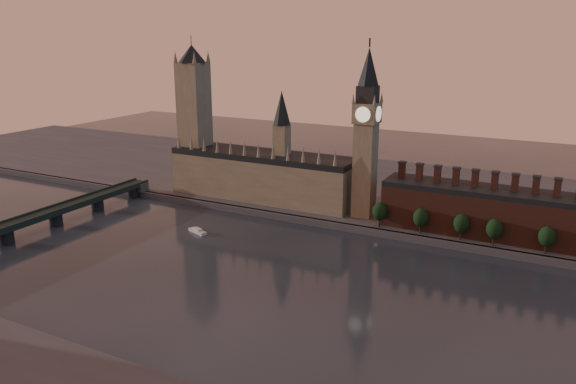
% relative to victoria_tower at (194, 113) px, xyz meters
% --- Properties ---
extents(ground, '(900.00, 900.00, 0.00)m').
position_rel_victoria_tower_xyz_m(ground, '(120.00, -115.00, -59.09)').
color(ground, black).
rests_on(ground, ground).
extents(north_bank, '(900.00, 182.00, 4.00)m').
position_rel_victoria_tower_xyz_m(north_bank, '(120.00, 63.04, -57.09)').
color(north_bank, '#48484D').
rests_on(north_bank, ground).
extents(palace_of_westminster, '(130.00, 30.30, 74.00)m').
position_rel_victoria_tower_xyz_m(palace_of_westminster, '(55.59, -0.09, -37.46)').
color(palace_of_westminster, gray).
rests_on(palace_of_westminster, north_bank).
extents(victoria_tower, '(24.00, 24.00, 108.00)m').
position_rel_victoria_tower_xyz_m(victoria_tower, '(0.00, 0.00, 0.00)').
color(victoria_tower, gray).
rests_on(victoria_tower, north_bank).
extents(big_ben, '(15.00, 15.00, 107.00)m').
position_rel_victoria_tower_xyz_m(big_ben, '(130.00, -5.00, -2.26)').
color(big_ben, gray).
rests_on(big_ben, north_bank).
extents(chimney_block, '(110.00, 25.00, 37.00)m').
position_rel_victoria_tower_xyz_m(chimney_block, '(200.00, -5.00, -41.27)').
color(chimney_block, '#582E21').
rests_on(chimney_block, north_bank).
extents(embankment_tree_0, '(8.60, 8.60, 14.88)m').
position_rel_victoria_tower_xyz_m(embankment_tree_0, '(145.63, -20.54, -45.62)').
color(embankment_tree_0, black).
rests_on(embankment_tree_0, north_bank).
extents(embankment_tree_1, '(8.60, 8.60, 14.88)m').
position_rel_victoria_tower_xyz_m(embankment_tree_1, '(169.80, -20.76, -45.62)').
color(embankment_tree_1, black).
rests_on(embankment_tree_1, north_bank).
extents(embankment_tree_2, '(8.60, 8.60, 14.88)m').
position_rel_victoria_tower_xyz_m(embankment_tree_2, '(192.14, -20.46, -45.62)').
color(embankment_tree_2, black).
rests_on(embankment_tree_2, north_bank).
extents(embankment_tree_3, '(8.60, 8.60, 14.88)m').
position_rel_victoria_tower_xyz_m(embankment_tree_3, '(209.41, -21.23, -45.62)').
color(embankment_tree_3, black).
rests_on(embankment_tree_3, north_bank).
extents(embankment_tree_4, '(8.60, 8.60, 14.88)m').
position_rel_victoria_tower_xyz_m(embankment_tree_4, '(235.04, -20.92, -45.62)').
color(embankment_tree_4, black).
rests_on(embankment_tree_4, north_bank).
extents(westminster_bridge, '(14.00, 200.00, 11.55)m').
position_rel_victoria_tower_xyz_m(westminster_bridge, '(-35.00, -117.70, -51.65)').
color(westminster_bridge, black).
rests_on(westminster_bridge, ground).
extents(river_boat, '(14.26, 8.40, 2.75)m').
position_rel_victoria_tower_xyz_m(river_boat, '(50.03, -68.84, -58.03)').
color(river_boat, silver).
rests_on(river_boat, ground).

